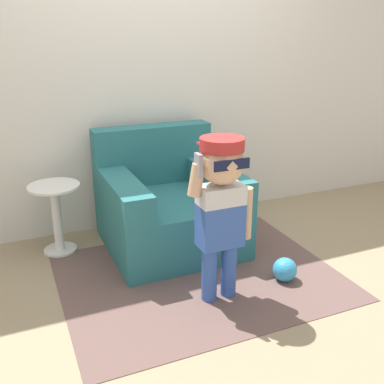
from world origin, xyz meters
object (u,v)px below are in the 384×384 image
object	(u,v)px
armchair	(168,206)
toy_ball	(285,270)
person_child	(221,195)
side_table	(56,212)

from	to	relation	value
armchair	toy_ball	world-z (taller)	armchair
armchair	toy_ball	xyz separation A→B (m)	(0.51, -0.84, -0.23)
person_child	toy_ball	distance (m)	0.77
person_child	side_table	xyz separation A→B (m)	(-0.82, 1.03, -0.36)
toy_ball	person_child	bearing A→B (deg)	-179.56
person_child	side_table	size ratio (longest dim) A/B	1.93
armchair	side_table	xyz separation A→B (m)	(-0.80, 0.19, 0.01)
armchair	side_table	size ratio (longest dim) A/B	1.81
armchair	person_child	distance (m)	0.92
armchair	toy_ball	distance (m)	1.01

